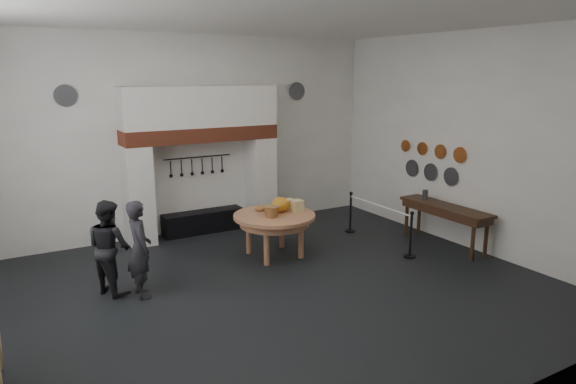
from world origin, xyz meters
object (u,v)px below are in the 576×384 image
iron_range (203,222)px  side_table (445,207)px  work_table (274,216)px  barrier_post_far (351,213)px  visitor_near (139,249)px  visitor_far (109,247)px  barrier_post_near (411,236)px

iron_range → side_table: (4.10, -3.55, 0.62)m
work_table → iron_range: bearing=106.5°
work_table → barrier_post_far: barrier_post_far is taller
visitor_near → visitor_far: visitor_near is taller
visitor_far → side_table: 6.77m
visitor_near → visitor_far: 0.57m
work_table → barrier_post_near: bearing=-32.0°
side_table → visitor_far: bearing=170.5°
iron_range → work_table: bearing=-73.5°
visitor_near → work_table: bearing=-79.6°
iron_range → visitor_near: bearing=-127.6°
barrier_post_far → iron_range: bearing=150.3°
work_table → visitor_near: bearing=-168.5°
side_table → barrier_post_near: 1.19m
iron_range → barrier_post_near: (3.00, -3.71, 0.20)m
visitor_far → barrier_post_near: size_ratio=1.79×
side_table → iron_range: bearing=139.1°
iron_range → visitor_near: (-2.18, -2.83, 0.57)m
iron_range → work_table: work_table is taller
work_table → visitor_far: size_ratio=1.03×
visitor_far → barrier_post_far: 5.63m
iron_range → side_table: bearing=-40.9°
side_table → barrier_post_near: bearing=-171.8°
iron_range → barrier_post_near: bearing=-51.1°
visitor_far → side_table: bearing=-124.2°
visitor_near → barrier_post_near: (5.18, -0.88, -0.37)m
work_table → barrier_post_near: size_ratio=1.83×
visitor_near → side_table: visitor_near is taller
visitor_far → barrier_post_near: bearing=-127.6°
side_table → barrier_post_near: (-1.10, -0.16, -0.42)m
side_table → work_table: bearing=159.3°
side_table → barrier_post_far: same height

